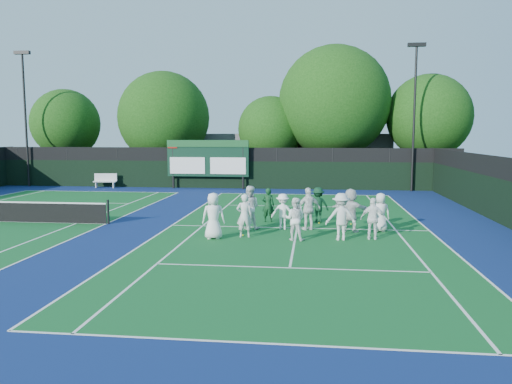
# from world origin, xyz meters

# --- Properties ---
(ground) EXTENTS (120.00, 120.00, 0.00)m
(ground) POSITION_xyz_m (0.00, 0.00, 0.00)
(ground) COLOR #1D3A0F
(ground) RESTS_ON ground
(court_apron) EXTENTS (34.00, 32.00, 0.01)m
(court_apron) POSITION_xyz_m (-6.00, 1.00, 0.00)
(court_apron) COLOR navy
(court_apron) RESTS_ON ground
(near_court) EXTENTS (11.05, 23.85, 0.01)m
(near_court) POSITION_xyz_m (0.00, 1.00, 0.01)
(near_court) COLOR #125723
(near_court) RESTS_ON ground
(back_fence) EXTENTS (34.00, 0.08, 3.00)m
(back_fence) POSITION_xyz_m (-6.00, 16.00, 1.36)
(back_fence) COLOR black
(back_fence) RESTS_ON ground
(scoreboard) EXTENTS (6.00, 0.21, 3.55)m
(scoreboard) POSITION_xyz_m (-7.01, 15.59, 2.19)
(scoreboard) COLOR black
(scoreboard) RESTS_ON ground
(clubhouse) EXTENTS (18.00, 6.00, 4.00)m
(clubhouse) POSITION_xyz_m (-2.00, 24.00, 2.00)
(clubhouse) COLOR #5D5D63
(clubhouse) RESTS_ON ground
(light_pole_left) EXTENTS (1.20, 0.30, 10.12)m
(light_pole_left) POSITION_xyz_m (-21.00, 15.70, 6.30)
(light_pole_left) COLOR black
(light_pole_left) RESTS_ON ground
(light_pole_right) EXTENTS (1.20, 0.30, 10.12)m
(light_pole_right) POSITION_xyz_m (7.50, 15.70, 6.30)
(light_pole_right) COLOR black
(light_pole_right) RESTS_ON ground
(bench) EXTENTS (1.71, 0.63, 1.06)m
(bench) POSITION_xyz_m (-14.74, 15.38, 0.57)
(bench) COLOR silver
(bench) RESTS_ON ground
(tree_a) EXTENTS (5.60, 5.60, 7.66)m
(tree_a) POSITION_xyz_m (-19.65, 19.58, 4.71)
(tree_a) COLOR black
(tree_a) RESTS_ON ground
(tree_b) EXTENTS (7.36, 7.36, 8.99)m
(tree_b) POSITION_xyz_m (-11.27, 19.58, 5.12)
(tree_b) COLOR black
(tree_b) RESTS_ON ground
(tree_c) EXTENTS (5.15, 5.15, 6.95)m
(tree_c) POSITION_xyz_m (-2.61, 19.58, 4.24)
(tree_c) COLOR black
(tree_c) RESTS_ON ground
(tree_d) EXTENTS (8.62, 8.62, 10.78)m
(tree_d) POSITION_xyz_m (2.34, 19.58, 6.24)
(tree_d) COLOR black
(tree_d) RESTS_ON ground
(tree_e) EXTENTS (6.38, 6.38, 8.50)m
(tree_e) POSITION_xyz_m (9.46, 19.58, 5.14)
(tree_e) COLOR black
(tree_e) RESTS_ON ground
(tennis_ball_0) EXTENTS (0.07, 0.07, 0.07)m
(tennis_ball_0) POSITION_xyz_m (-2.07, -0.88, 0.03)
(tennis_ball_0) COLOR #B9CF18
(tennis_ball_0) RESTS_ON ground
(tennis_ball_1) EXTENTS (0.07, 0.07, 0.07)m
(tennis_ball_1) POSITION_xyz_m (3.39, 2.40, 0.03)
(tennis_ball_1) COLOR #B9CF18
(tennis_ball_1) RESTS_ON ground
(tennis_ball_4) EXTENTS (0.07, 0.07, 0.07)m
(tennis_ball_4) POSITION_xyz_m (0.94, 2.18, 0.03)
(tennis_ball_4) COLOR #B9CF18
(tennis_ball_4) RESTS_ON ground
(tennis_ball_5) EXTENTS (0.07, 0.07, 0.07)m
(tennis_ball_5) POSITION_xyz_m (2.35, 2.10, 0.03)
(tennis_ball_5) COLOR #B9CF18
(tennis_ball_5) RESTS_ON ground
(player_front_0) EXTENTS (0.96, 0.71, 1.79)m
(player_front_0) POSITION_xyz_m (-3.11, -1.54, 0.90)
(player_front_0) COLOR white
(player_front_0) RESTS_ON ground
(player_front_1) EXTENTS (0.68, 0.51, 1.71)m
(player_front_1) POSITION_xyz_m (-1.97, -1.12, 0.86)
(player_front_1) COLOR silver
(player_front_1) RESTS_ON ground
(player_front_2) EXTENTS (0.91, 0.77, 1.63)m
(player_front_2) POSITION_xyz_m (-0.00, -1.42, 0.82)
(player_front_2) COLOR white
(player_front_2) RESTS_ON ground
(player_front_3) EXTENTS (1.23, 0.80, 1.80)m
(player_front_3) POSITION_xyz_m (1.72, -1.19, 0.90)
(player_front_3) COLOR silver
(player_front_3) RESTS_ON ground
(player_front_4) EXTENTS (0.99, 0.53, 1.61)m
(player_front_4) POSITION_xyz_m (2.94, -0.95, 0.80)
(player_front_4) COLOR white
(player_front_4) RESTS_ON ground
(player_back_0) EXTENTS (0.96, 0.78, 1.84)m
(player_back_0) POSITION_xyz_m (-2.01, 0.62, 0.92)
(player_back_0) COLOR white
(player_back_0) RESTS_ON ground
(player_back_1) EXTENTS (1.00, 0.60, 1.52)m
(player_back_1) POSITION_xyz_m (-0.60, 0.68, 0.76)
(player_back_1) COLOR white
(player_back_1) RESTS_ON ground
(player_back_2) EXTENTS (1.14, 0.83, 1.79)m
(player_back_2) POSITION_xyz_m (0.48, 0.65, 0.90)
(player_back_2) COLOR white
(player_back_2) RESTS_ON ground
(player_back_3) EXTENTS (1.75, 1.07, 1.80)m
(player_back_3) POSITION_xyz_m (2.20, 0.45, 0.90)
(player_back_3) COLOR silver
(player_back_3) RESTS_ON ground
(player_back_4) EXTENTS (0.84, 0.59, 1.61)m
(player_back_4) POSITION_xyz_m (3.42, 0.64, 0.81)
(player_back_4) COLOR white
(player_back_4) RESTS_ON ground
(coach_left) EXTENTS (0.57, 0.38, 1.56)m
(coach_left) POSITION_xyz_m (-1.37, 2.34, 0.78)
(coach_left) COLOR #0F391B
(coach_left) RESTS_ON ground
(coach_right) EXTENTS (1.18, 0.93, 1.61)m
(coach_right) POSITION_xyz_m (0.89, 2.51, 0.80)
(coach_right) COLOR #0D321C
(coach_right) RESTS_ON ground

